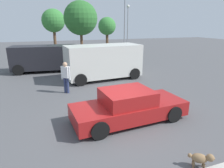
# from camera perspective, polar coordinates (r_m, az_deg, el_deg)

# --- Properties ---
(ground_plane) EXTENTS (80.00, 80.00, 0.00)m
(ground_plane) POSITION_cam_1_polar(r_m,az_deg,el_deg) (7.76, 2.48, -10.88)
(ground_plane) COLOR #515154
(sedan_foreground) EXTENTS (4.52, 2.08, 1.25)m
(sedan_foreground) POSITION_cam_1_polar(r_m,az_deg,el_deg) (7.67, 4.81, -6.50)
(sedan_foreground) COLOR maroon
(sedan_foreground) RESTS_ON ground_plane
(dog) EXTENTS (0.55, 0.46, 0.44)m
(dog) POSITION_cam_1_polar(r_m,az_deg,el_deg) (5.93, 24.52, -19.04)
(dog) COLOR olive
(dog) RESTS_ON ground_plane
(van_white) EXTENTS (5.12, 2.57, 2.29)m
(van_white) POSITION_cam_1_polar(r_m,az_deg,el_deg) (13.36, -2.57, 6.70)
(van_white) COLOR silver
(van_white) RESTS_ON ground_plane
(suv_dark) EXTENTS (5.01, 2.54, 2.02)m
(suv_dark) POSITION_cam_1_polar(r_m,az_deg,el_deg) (16.43, -18.96, 7.29)
(suv_dark) COLOR black
(suv_dark) RESTS_ON ground_plane
(pedestrian) EXTENTS (0.46, 0.44, 1.71)m
(pedestrian) POSITION_cam_1_polar(r_m,az_deg,el_deg) (10.81, -13.29, 2.61)
(pedestrian) COLOR navy
(pedestrian) RESTS_ON ground_plane
(light_post_near) EXTENTS (0.44, 0.44, 7.76)m
(light_post_near) POSITION_cam_1_polar(r_m,az_deg,el_deg) (26.18, 3.74, 20.29)
(light_post_near) COLOR gray
(light_post_near) RESTS_ON ground_plane
(light_post_mid) EXTENTS (0.44, 0.44, 6.31)m
(light_post_mid) POSITION_cam_1_polar(r_m,az_deg,el_deg) (30.85, 4.62, 18.23)
(light_post_mid) COLOR gray
(light_post_mid) RESTS_ON ground_plane
(tree_back_left) EXTENTS (2.61, 2.61, 4.62)m
(tree_back_left) POSITION_cam_1_polar(r_m,az_deg,el_deg) (30.40, -1.45, 16.37)
(tree_back_left) COLOR brown
(tree_back_left) RESTS_ON ground_plane
(tree_back_right) EXTENTS (3.62, 3.62, 6.03)m
(tree_back_right) POSITION_cam_1_polar(r_m,az_deg,el_deg) (22.53, -9.11, 18.31)
(tree_back_right) COLOR brown
(tree_back_right) RESTS_ON ground_plane
(tree_far_right) EXTENTS (3.40, 3.40, 5.80)m
(tree_far_right) POSITION_cam_1_polar(r_m,az_deg,el_deg) (31.87, -16.65, 17.15)
(tree_far_right) COLOR brown
(tree_far_right) RESTS_ON ground_plane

